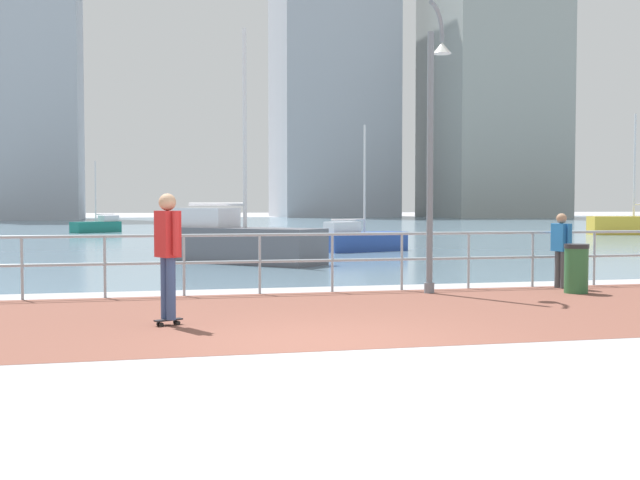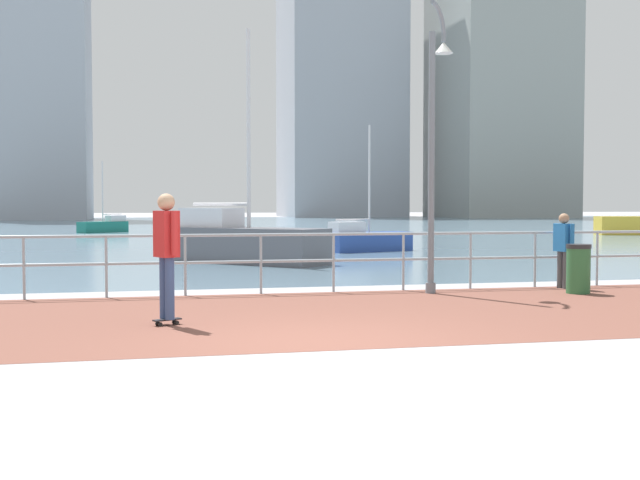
# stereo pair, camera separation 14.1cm
# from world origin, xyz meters

# --- Properties ---
(ground) EXTENTS (220.00, 220.00, 0.00)m
(ground) POSITION_xyz_m (0.00, 40.00, 0.00)
(ground) COLOR #9E9EA3
(brick_paving) EXTENTS (28.00, 5.90, 0.01)m
(brick_paving) POSITION_xyz_m (0.00, 2.41, 0.00)
(brick_paving) COLOR brown
(brick_paving) RESTS_ON ground
(harbor_water) EXTENTS (180.00, 88.00, 0.00)m
(harbor_water) POSITION_xyz_m (0.00, 50.36, 0.00)
(harbor_water) COLOR slate
(harbor_water) RESTS_ON ground
(waterfront_railing) EXTENTS (25.25, 0.06, 1.14)m
(waterfront_railing) POSITION_xyz_m (-0.00, 5.36, 0.78)
(waterfront_railing) COLOR #9EADB7
(waterfront_railing) RESTS_ON ground
(lamppost) EXTENTS (0.65, 0.67, 5.48)m
(lamppost) POSITION_xyz_m (3.25, 4.88, 3.03)
(lamppost) COLOR slate
(lamppost) RESTS_ON ground
(skateboarder) EXTENTS (0.41, 0.53, 1.83)m
(skateboarder) POSITION_xyz_m (-1.82, 1.82, 1.11)
(skateboarder) COLOR black
(skateboarder) RESTS_ON ground
(bystander) EXTENTS (0.31, 0.56, 1.50)m
(bystander) POSITION_xyz_m (6.03, 5.01, 0.87)
(bystander) COLOR #4C4C51
(bystander) RESTS_ON ground
(trash_bin) EXTENTS (0.46, 0.46, 0.93)m
(trash_bin) POSITION_xyz_m (5.84, 4.13, 0.47)
(trash_bin) COLOR #2D6638
(trash_bin) RESTS_ON ground
(sailboat_blue) EXTENTS (3.35, 2.01, 4.50)m
(sailboat_blue) POSITION_xyz_m (5.59, 17.81, 0.43)
(sailboat_blue) COLOR #284799
(sailboat_blue) RESTS_ON ground
(sailboat_red) EXTENTS (2.96, 2.62, 4.26)m
(sailboat_red) POSITION_xyz_m (-4.51, 39.62, 0.41)
(sailboat_red) COLOR #197266
(sailboat_red) RESTS_ON ground
(sailboat_navy) EXTENTS (4.97, 2.59, 6.68)m
(sailboat_navy) POSITION_xyz_m (24.78, 29.31, 0.64)
(sailboat_navy) COLOR gold
(sailboat_navy) RESTS_ON ground
(sailboat_gray) EXTENTS (4.33, 4.41, 6.63)m
(sailboat_gray) POSITION_xyz_m (0.66, 13.26, 0.63)
(sailboat_gray) COLOR #595960
(sailboat_gray) RESTS_ON ground
(tower_glass) EXTENTS (14.98, 16.09, 40.17)m
(tower_glass) POSITION_xyz_m (43.01, 86.51, 19.25)
(tower_glass) COLOR #939993
(tower_glass) RESTS_ON ground
(tower_concrete) EXTENTS (12.12, 11.47, 40.86)m
(tower_concrete) POSITION_xyz_m (-14.17, 82.54, 19.60)
(tower_concrete) COLOR #A3A8B2
(tower_concrete) RESTS_ON ground
(tower_brick) EXTENTS (15.19, 14.27, 42.94)m
(tower_brick) POSITION_xyz_m (23.87, 95.47, 20.64)
(tower_brick) COLOR #A3A8B2
(tower_brick) RESTS_ON ground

